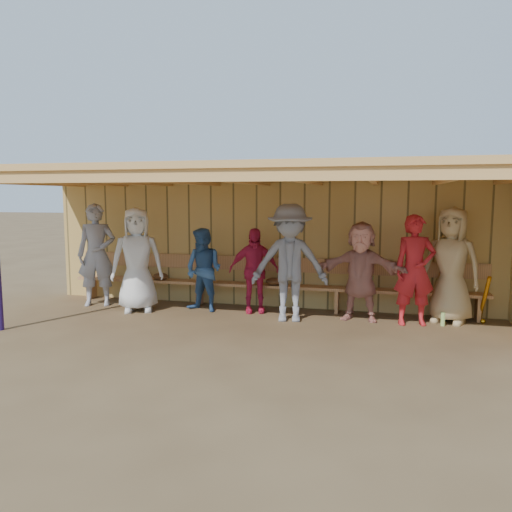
% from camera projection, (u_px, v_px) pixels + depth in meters
% --- Properties ---
extents(ground, '(90.00, 90.00, 0.00)m').
position_uv_depth(ground, '(251.00, 322.00, 8.12)').
color(ground, brown).
rests_on(ground, ground).
extents(player_a, '(0.81, 0.67, 1.91)m').
position_uv_depth(player_a, '(97.00, 255.00, 9.29)').
color(player_a, '#97979F').
rests_on(player_a, ground).
extents(player_b, '(1.07, 0.91, 1.85)m').
position_uv_depth(player_b, '(137.00, 260.00, 8.83)').
color(player_b, silver).
rests_on(player_b, ground).
extents(player_c, '(0.84, 0.73, 1.48)m').
position_uv_depth(player_c, '(204.00, 270.00, 8.84)').
color(player_c, '#355E94').
rests_on(player_c, ground).
extents(player_d, '(0.95, 0.63, 1.49)m').
position_uv_depth(player_d, '(254.00, 270.00, 8.76)').
color(player_d, '#D42149').
rests_on(player_d, ground).
extents(player_e, '(1.35, 0.92, 1.92)m').
position_uv_depth(player_e, '(290.00, 263.00, 8.13)').
color(player_e, gray).
rests_on(player_e, ground).
extents(player_f, '(1.56, 0.63, 1.64)m').
position_uv_depth(player_f, '(361.00, 271.00, 8.19)').
color(player_f, tan).
rests_on(player_f, ground).
extents(player_g, '(0.71, 0.54, 1.76)m').
position_uv_depth(player_g, '(415.00, 270.00, 7.89)').
color(player_g, red).
rests_on(player_g, ground).
extents(player_h, '(1.07, 0.90, 1.88)m').
position_uv_depth(player_h, '(451.00, 265.00, 8.01)').
color(player_h, tan).
rests_on(player_h, ground).
extents(dugout_structure, '(8.80, 3.20, 2.50)m').
position_uv_depth(dugout_structure, '(283.00, 217.00, 8.48)').
color(dugout_structure, tan).
rests_on(dugout_structure, ground).
extents(bench, '(7.60, 0.34, 0.93)m').
position_uv_depth(bench, '(266.00, 279.00, 9.13)').
color(bench, tan).
rests_on(bench, ground).
extents(dugout_equipment, '(6.37, 0.62, 0.80)m').
position_uv_depth(dugout_equipment, '(237.00, 281.00, 9.14)').
color(dugout_equipment, orange).
rests_on(dugout_equipment, ground).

